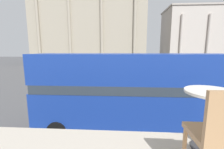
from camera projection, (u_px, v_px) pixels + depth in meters
double_decker_bus at (131, 89)px, 8.14m from camera, size 10.33×2.64×4.33m
cafe_dining_table at (211, 107)px, 1.74m from camera, size 0.60×0.60×0.73m
cafe_chair_0 at (221, 135)px, 1.21m from camera, size 0.40×0.40×0.91m
plaza_building_left at (90, 25)px, 49.16m from camera, size 36.27×12.50×25.51m
plaza_building_right at (210, 36)px, 53.67m from camera, size 32.26×14.28×18.98m
traffic_light_near at (157, 76)px, 13.76m from camera, size 0.42×0.24×3.25m
traffic_light_mid at (82, 64)px, 20.63m from camera, size 0.42×0.24×3.98m
traffic_light_far at (139, 61)px, 27.63m from camera, size 0.42×0.24×4.03m
car_white at (110, 78)px, 20.56m from camera, size 4.20×1.93×1.35m
car_black at (176, 75)px, 23.65m from camera, size 4.20×1.93×1.35m
pedestrian_white at (74, 72)px, 25.16m from camera, size 0.32×0.32×1.67m
pedestrian_red at (128, 74)px, 22.84m from camera, size 0.32×0.32×1.70m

